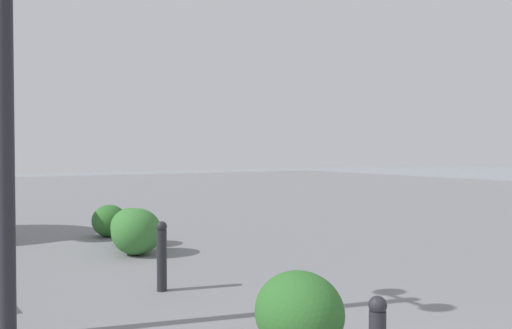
# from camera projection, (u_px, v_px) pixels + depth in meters

# --- Properties ---
(lamppost) EXTENTS (0.98, 0.28, 3.73)m
(lamppost) POSITION_uv_depth(u_px,v_px,m) (5.00, 59.00, 4.39)
(lamppost) COLOR #232328
(lamppost) RESTS_ON ground
(bollard_mid) EXTENTS (0.13, 0.13, 0.85)m
(bollard_mid) POSITION_uv_depth(u_px,v_px,m) (162.00, 255.00, 5.98)
(bollard_mid) COLOR #232328
(bollard_mid) RESTS_ON ground
(shrub_low) EXTENTS (0.81, 0.72, 0.68)m
(shrub_low) POSITION_uv_depth(u_px,v_px,m) (299.00, 312.00, 4.13)
(shrub_low) COLOR #2D6628
(shrub_low) RESTS_ON ground
(shrub_round) EXTENTS (0.75, 0.67, 0.63)m
(shrub_round) POSITION_uv_depth(u_px,v_px,m) (109.00, 221.00, 9.85)
(shrub_round) COLOR #2D6628
(shrub_round) RESTS_ON ground
(shrub_wide) EXTENTS (0.80, 0.72, 0.68)m
(shrub_wide) POSITION_uv_depth(u_px,v_px,m) (131.00, 227.00, 8.92)
(shrub_wide) COLOR #387533
(shrub_wide) RESTS_ON ground
(shrub_tall) EXTENTS (0.90, 0.81, 0.76)m
(shrub_tall) POSITION_uv_depth(u_px,v_px,m) (136.00, 231.00, 8.11)
(shrub_tall) COLOR #387533
(shrub_tall) RESTS_ON ground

